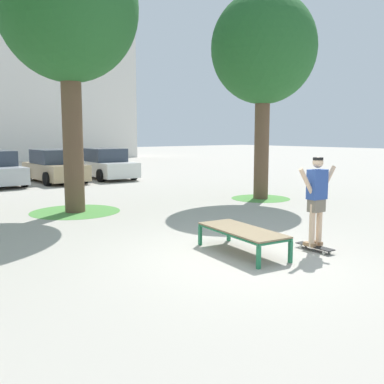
{
  "coord_description": "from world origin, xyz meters",
  "views": [
    {
      "loc": [
        -5.4,
        -5.51,
        2.21
      ],
      "look_at": [
        0.31,
        1.7,
        1.0
      ],
      "focal_mm": 41.21,
      "sensor_mm": 36.0,
      "label": 1
    }
  ],
  "objects_px": {
    "skateboard": "(315,247)",
    "skater": "(317,195)",
    "tree_mid_back": "(68,10)",
    "car_tan": "(55,167)",
    "skate_box": "(242,231)",
    "tree_near_right": "(264,50)",
    "car_white": "(106,165)"
  },
  "relations": [
    {
      "from": "skate_box",
      "to": "skateboard",
      "type": "relative_size",
      "value": 2.45
    },
    {
      "from": "tree_mid_back",
      "to": "skate_box",
      "type": "bearing_deg",
      "value": -84.38
    },
    {
      "from": "tree_near_right",
      "to": "skate_box",
      "type": "bearing_deg",
      "value": -139.96
    },
    {
      "from": "skate_box",
      "to": "tree_near_right",
      "type": "height_order",
      "value": "tree_near_right"
    },
    {
      "from": "skater",
      "to": "tree_near_right",
      "type": "height_order",
      "value": "tree_near_right"
    },
    {
      "from": "skate_box",
      "to": "car_tan",
      "type": "relative_size",
      "value": 0.47
    },
    {
      "from": "skater",
      "to": "car_tan",
      "type": "xyz_separation_m",
      "value": [
        0.73,
        14.95,
        -0.38
      ]
    },
    {
      "from": "skater",
      "to": "car_white",
      "type": "height_order",
      "value": "skater"
    },
    {
      "from": "skateboard",
      "to": "tree_near_right",
      "type": "xyz_separation_m",
      "value": [
        4.29,
        5.37,
        4.9
      ]
    },
    {
      "from": "car_white",
      "to": "tree_mid_back",
      "type": "bearing_deg",
      "value": -122.67
    },
    {
      "from": "skater",
      "to": "tree_mid_back",
      "type": "bearing_deg",
      "value": 104.85
    },
    {
      "from": "skate_box",
      "to": "car_tan",
      "type": "xyz_separation_m",
      "value": [
        1.94,
        14.21,
        0.28
      ]
    },
    {
      "from": "skateboard",
      "to": "car_white",
      "type": "height_order",
      "value": "car_white"
    },
    {
      "from": "tree_mid_back",
      "to": "skateboard",
      "type": "bearing_deg",
      "value": -75.15
    },
    {
      "from": "tree_mid_back",
      "to": "car_tan",
      "type": "bearing_deg",
      "value": 72.5
    },
    {
      "from": "skater",
      "to": "car_tan",
      "type": "relative_size",
      "value": 0.4
    },
    {
      "from": "skate_box",
      "to": "car_tan",
      "type": "bearing_deg",
      "value": 82.21
    },
    {
      "from": "car_white",
      "to": "skateboard",
      "type": "bearing_deg",
      "value": -102.62
    },
    {
      "from": "tree_near_right",
      "to": "car_white",
      "type": "relative_size",
      "value": 1.59
    },
    {
      "from": "skateboard",
      "to": "skate_box",
      "type": "bearing_deg",
      "value": 148.71
    },
    {
      "from": "skateboard",
      "to": "tree_near_right",
      "type": "distance_m",
      "value": 8.44
    },
    {
      "from": "skate_box",
      "to": "tree_mid_back",
      "type": "distance_m",
      "value": 8.02
    },
    {
      "from": "skate_box",
      "to": "car_white",
      "type": "bearing_deg",
      "value": 72.18
    },
    {
      "from": "skateboard",
      "to": "skater",
      "type": "distance_m",
      "value": 0.99
    },
    {
      "from": "car_tan",
      "to": "skate_box",
      "type": "bearing_deg",
      "value": -97.79
    },
    {
      "from": "skater",
      "to": "car_white",
      "type": "xyz_separation_m",
      "value": [
        3.34,
        14.92,
        -0.38
      ]
    },
    {
      "from": "skater",
      "to": "tree_near_right",
      "type": "distance_m",
      "value": 7.9
    },
    {
      "from": "skate_box",
      "to": "skater",
      "type": "distance_m",
      "value": 1.57
    },
    {
      "from": "skateboard",
      "to": "tree_mid_back",
      "type": "distance_m",
      "value": 8.97
    },
    {
      "from": "skate_box",
      "to": "skateboard",
      "type": "height_order",
      "value": "skate_box"
    },
    {
      "from": "skateboard",
      "to": "car_white",
      "type": "relative_size",
      "value": 0.19
    },
    {
      "from": "skate_box",
      "to": "tree_near_right",
      "type": "xyz_separation_m",
      "value": [
        5.51,
        4.63,
        4.56
      ]
    }
  ]
}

